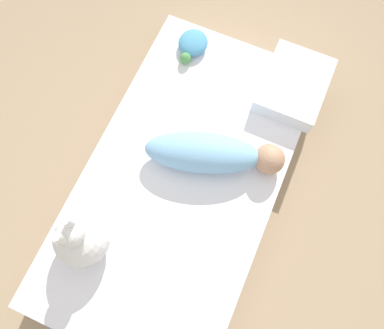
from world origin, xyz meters
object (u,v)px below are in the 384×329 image
(pillow, at_px, (294,85))
(bunny_plush, at_px, (81,237))
(turtle_plush, at_px, (192,44))
(swaddled_baby, at_px, (212,154))

(pillow, distance_m, bunny_plush, 1.14)
(pillow, bearing_deg, turtle_plush, -92.73)
(bunny_plush, bearing_deg, pillow, 151.81)
(swaddled_baby, relative_size, bunny_plush, 1.62)
(swaddled_baby, bearing_deg, bunny_plush, -139.76)
(pillow, relative_size, turtle_plush, 1.85)
(swaddled_baby, relative_size, turtle_plush, 3.09)
(pillow, height_order, turtle_plush, pillow)
(turtle_plush, bearing_deg, bunny_plush, -0.88)
(turtle_plush, bearing_deg, pillow, 87.27)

